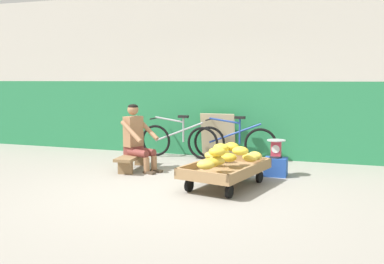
# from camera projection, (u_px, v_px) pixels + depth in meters

# --- Properties ---
(ground_plane) EXTENTS (80.00, 80.00, 0.00)m
(ground_plane) POSITION_uv_depth(u_px,v_px,m) (168.00, 194.00, 5.97)
(ground_plane) COLOR gray
(back_wall) EXTENTS (16.00, 0.30, 3.32)m
(back_wall) POSITION_uv_depth(u_px,v_px,m) (227.00, 75.00, 8.77)
(back_wall) COLOR #287F4C
(back_wall) RESTS_ON ground
(banana_cart) EXTENTS (1.14, 1.59, 0.36)m
(banana_cart) POSITION_uv_depth(u_px,v_px,m) (226.00, 171.00, 6.33)
(banana_cart) COLOR #99754C
(banana_cart) RESTS_ON ground
(banana_pile) EXTENTS (0.89, 1.29, 0.27)m
(banana_pile) POSITION_uv_depth(u_px,v_px,m) (226.00, 155.00, 6.31)
(banana_pile) COLOR gold
(banana_pile) RESTS_ON banana_cart
(low_bench) EXTENTS (0.40, 1.12, 0.27)m
(low_bench) POSITION_uv_depth(u_px,v_px,m) (134.00, 158.00, 7.57)
(low_bench) COLOR olive
(low_bench) RESTS_ON ground
(vendor_seated) EXTENTS (0.73, 0.61, 1.14)m
(vendor_seated) POSITION_uv_depth(u_px,v_px,m) (137.00, 138.00, 7.47)
(vendor_seated) COLOR #9E704C
(vendor_seated) RESTS_ON ground
(plastic_crate) EXTENTS (0.36, 0.28, 0.30)m
(plastic_crate) POSITION_uv_depth(u_px,v_px,m) (276.00, 167.00, 7.07)
(plastic_crate) COLOR #234CA8
(plastic_crate) RESTS_ON ground
(weighing_scale) EXTENTS (0.30, 0.30, 0.29)m
(weighing_scale) POSITION_uv_depth(u_px,v_px,m) (276.00, 148.00, 7.03)
(weighing_scale) COLOR #28282D
(weighing_scale) RESTS_ON plastic_crate
(bicycle_near_left) EXTENTS (1.66, 0.48, 0.86)m
(bicycle_near_left) POSITION_uv_depth(u_px,v_px,m) (179.00, 140.00, 8.71)
(bicycle_near_left) COLOR black
(bicycle_near_left) RESTS_ON ground
(bicycle_far_left) EXTENTS (1.66, 0.48, 0.86)m
(bicycle_far_left) POSITION_uv_depth(u_px,v_px,m) (234.00, 142.00, 8.47)
(bicycle_far_left) COLOR black
(bicycle_far_left) RESTS_ON ground
(sign_board) EXTENTS (0.70, 0.19, 0.89)m
(sign_board) POSITION_uv_depth(u_px,v_px,m) (218.00, 135.00, 8.74)
(sign_board) COLOR #C6B289
(sign_board) RESTS_ON ground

